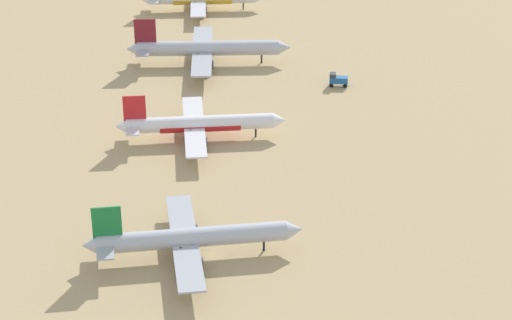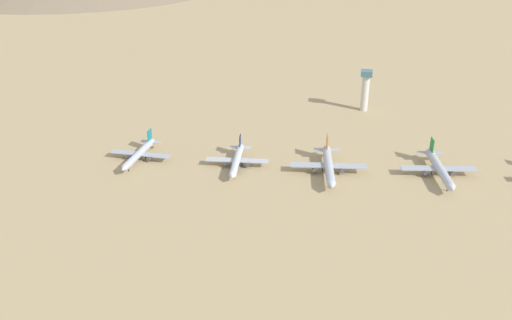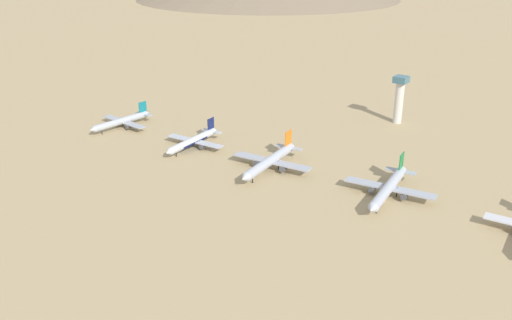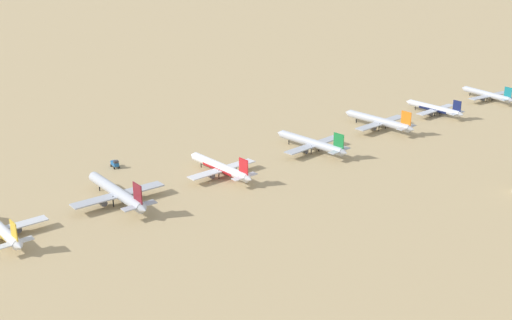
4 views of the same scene
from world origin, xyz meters
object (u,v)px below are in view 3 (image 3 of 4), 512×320
Objects in this scene: parked_jet_0 at (122,121)px; control_tower at (399,97)px; parked_jet_3 at (389,187)px; parked_jet_2 at (270,161)px; parked_jet_1 at (193,141)px.

control_tower reaches higher than parked_jet_0.
parked_jet_3 is at bearing 93.54° from parked_jet_0.
parked_jet_2 is 99.57m from control_tower.
control_tower is at bearing 131.03° from parked_jet_0.
parked_jet_2 is (-1.01, 46.48, 0.73)m from parked_jet_1.
parked_jet_0 reaches higher than parked_jet_1.
parked_jet_1 is 100.52m from parked_jet_3.
parked_jet_1 is at bearing -32.66° from control_tower.
parked_jet_2 is at bearing 91.24° from parked_jet_1.
control_tower is (-98.61, 63.20, 11.17)m from parked_jet_1.
parked_jet_3 is (-9.41, 152.17, 0.56)m from parked_jet_0.
parked_jet_0 is 98.47m from parked_jet_2.
parked_jet_1 is 0.87× the size of parked_jet_3.
control_tower is at bearing 147.34° from parked_jet_1.
parked_jet_0 is at bearing -88.23° from parked_jet_1.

